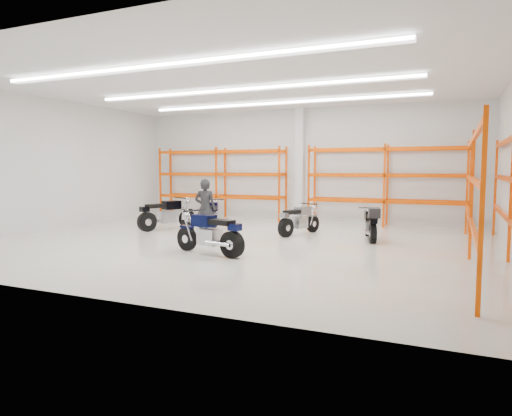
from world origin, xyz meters
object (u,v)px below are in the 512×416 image
at_px(motorcycle_back_b, 212,216).
at_px(motorcycle_back_c, 298,221).
at_px(motorcycle_back_d, 371,224).
at_px(motorcycle_main, 211,234).
at_px(motorcycle_back_a, 165,215).
at_px(standing_man, 205,209).
at_px(structural_column, 300,165).

distance_m(motorcycle_back_b, motorcycle_back_c, 2.97).
height_order(motorcycle_back_c, motorcycle_back_d, motorcycle_back_d).
height_order(motorcycle_main, motorcycle_back_b, motorcycle_main).
height_order(motorcycle_back_a, standing_man, standing_man).
bearing_deg(structural_column, motorcycle_back_c, -72.55).
xyz_separation_m(motorcycle_back_d, structural_column, (-3.49, 3.91, 1.76)).
bearing_deg(motorcycle_back_c, motorcycle_back_a, -171.53).
xyz_separation_m(motorcycle_back_d, standing_man, (-4.72, -1.51, 0.42)).
height_order(motorcycle_main, motorcycle_back_d, motorcycle_main).
xyz_separation_m(motorcycle_back_a, structural_column, (3.44, 4.37, 1.73)).
distance_m(motorcycle_back_d, structural_column, 5.53).
distance_m(motorcycle_back_d, standing_man, 4.97).
bearing_deg(motorcycle_back_b, standing_man, -68.76).
distance_m(motorcycle_back_c, structural_column, 4.26).
relative_size(motorcycle_back_a, structural_column, 0.47).
distance_m(motorcycle_back_b, standing_man, 1.62).
bearing_deg(motorcycle_back_c, structural_column, 107.45).
xyz_separation_m(motorcycle_back_a, standing_man, (2.21, -1.05, 0.39)).
distance_m(motorcycle_back_c, motorcycle_back_d, 2.34).
height_order(standing_man, structural_column, structural_column).
height_order(motorcycle_back_a, motorcycle_back_b, motorcycle_back_a).
relative_size(motorcycle_main, standing_man, 1.19).
bearing_deg(standing_man, motorcycle_back_b, -82.90).
distance_m(motorcycle_back_a, structural_column, 5.83).
height_order(motorcycle_main, structural_column, structural_column).
bearing_deg(motorcycle_back_b, motorcycle_back_c, 5.29).
distance_m(motorcycle_back_c, standing_man, 2.99).
bearing_deg(motorcycle_back_a, motorcycle_back_b, 14.07).
relative_size(motorcycle_back_b, motorcycle_back_d, 1.03).
relative_size(motorcycle_back_a, motorcycle_back_c, 1.08).
distance_m(motorcycle_back_b, motorcycle_back_d, 5.29).
bearing_deg(standing_man, motorcycle_back_d, -176.44).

